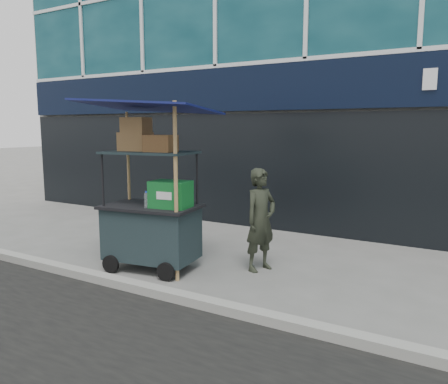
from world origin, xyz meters
The scene contains 4 objects.
ground centered at (0.00, 0.00, 0.00)m, with size 80.00×80.00×0.00m, color slate.
curb centered at (0.00, -0.20, 0.06)m, with size 80.00×0.18×0.12m, color gray.
vendor_cart centered at (-1.12, 0.63, 0.88)m, with size 2.03×1.56×2.51m.
vendor_man centered at (0.28, 1.41, 0.76)m, with size 0.56×0.36×1.52m, color #252A1E.
Camera 1 is at (2.99, -4.30, 2.11)m, focal length 35.00 mm.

